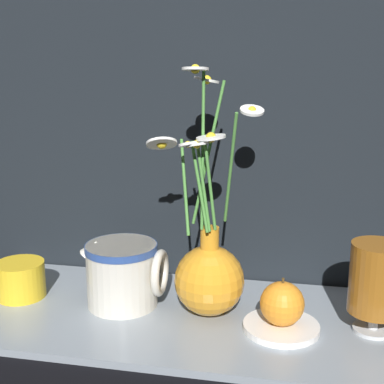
% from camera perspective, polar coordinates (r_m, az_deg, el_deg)
% --- Properties ---
extents(ground_plane, '(6.00, 6.00, 0.00)m').
position_cam_1_polar(ground_plane, '(0.92, -0.72, -13.53)').
color(ground_plane, black).
extents(shelf, '(0.77, 0.32, 0.01)m').
position_cam_1_polar(shelf, '(0.91, -0.72, -13.20)').
color(shelf, gray).
rests_on(shelf, ground_plane).
extents(vase_with_flowers, '(0.19, 0.13, 0.40)m').
position_cam_1_polar(vase_with_flowers, '(0.88, 1.82, -8.47)').
color(vase_with_flowers, orange).
rests_on(vase_with_flowers, shelf).
extents(yellow_mug, '(0.10, 0.09, 0.06)m').
position_cam_1_polar(yellow_mug, '(1.01, -17.92, -8.85)').
color(yellow_mug, yellow).
rests_on(yellow_mug, shelf).
extents(ceramic_pitcher, '(0.15, 0.12, 0.12)m').
position_cam_1_polar(ceramic_pitcher, '(0.93, -7.35, -8.41)').
color(ceramic_pitcher, beige).
rests_on(ceramic_pitcher, shelf).
extents(tea_glass, '(0.08, 0.08, 0.14)m').
position_cam_1_polar(tea_glass, '(0.87, 19.07, -8.75)').
color(tea_glass, silver).
rests_on(tea_glass, shelf).
extents(saucer_plate, '(0.12, 0.12, 0.01)m').
position_cam_1_polar(saucer_plate, '(0.87, 9.48, -14.01)').
color(saucer_plate, white).
rests_on(saucer_plate, shelf).
extents(orange_fruit, '(0.07, 0.07, 0.08)m').
position_cam_1_polar(orange_fruit, '(0.85, 9.59, -11.66)').
color(orange_fruit, orange).
rests_on(orange_fruit, saucer_plate).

